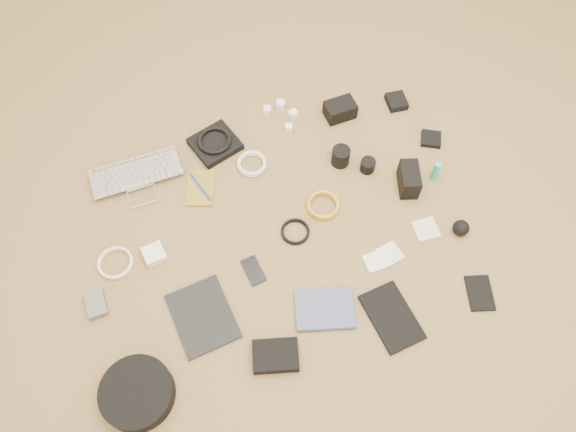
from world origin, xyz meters
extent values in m
cube|color=olive|center=(0.00, 0.00, -0.02)|extent=(4.00, 4.00, 0.04)
imported|color=#BABABE|center=(-0.45, 0.30, 0.01)|extent=(0.36, 0.27, 0.03)
cube|color=black|center=(-0.14, 0.41, 0.01)|extent=(0.21, 0.21, 0.03)
torus|color=black|center=(-0.14, 0.41, 0.04)|extent=(0.17, 0.17, 0.02)
cube|color=white|center=(0.09, 0.52, 0.01)|extent=(0.04, 0.04, 0.03)
cube|color=white|center=(0.15, 0.54, 0.02)|extent=(0.04, 0.04, 0.03)
cube|color=white|center=(0.19, 0.48, 0.02)|extent=(0.04, 0.04, 0.03)
cube|color=white|center=(0.15, 0.42, 0.01)|extent=(0.04, 0.04, 0.03)
cube|color=black|center=(0.37, 0.43, 0.03)|extent=(0.13, 0.09, 0.07)
cube|color=black|center=(0.61, 0.43, 0.02)|extent=(0.08, 0.09, 0.03)
cube|color=olive|center=(-0.23, 0.24, 0.00)|extent=(0.14, 0.18, 0.01)
cylinder|color=#1438A8|center=(-0.23, 0.24, 0.01)|extent=(0.06, 0.14, 0.01)
torus|color=white|center=(-0.03, 0.29, 0.01)|extent=(0.11, 0.11, 0.01)
cylinder|color=black|center=(0.30, 0.21, 0.04)|extent=(0.07, 0.07, 0.07)
cylinder|color=black|center=(0.39, 0.16, 0.03)|extent=(0.07, 0.07, 0.05)
cube|color=black|center=(0.68, 0.22, 0.01)|extent=(0.10, 0.10, 0.02)
cube|color=white|center=(-0.44, 0.00, 0.02)|extent=(0.08, 0.08, 0.03)
torus|color=white|center=(-0.57, 0.01, 0.01)|extent=(0.13, 0.13, 0.01)
torus|color=black|center=(0.06, -0.04, 0.00)|extent=(0.11, 0.11, 0.01)
torus|color=gold|center=(0.18, 0.04, 0.01)|extent=(0.15, 0.15, 0.01)
cube|color=black|center=(0.51, 0.05, 0.05)|extent=(0.09, 0.13, 0.09)
cylinder|color=#1BB1A5|center=(0.62, 0.05, 0.05)|extent=(0.03, 0.03, 0.09)
cube|color=#57575C|center=(-0.65, -0.13, 0.01)|extent=(0.07, 0.10, 0.03)
cube|color=black|center=(-0.32, -0.26, 0.01)|extent=(0.22, 0.27, 0.01)
cube|color=black|center=(-0.12, -0.14, 0.00)|extent=(0.07, 0.11, 0.01)
cube|color=silver|center=(0.29, -0.22, 0.00)|extent=(0.07, 0.07, 0.01)
cube|color=silver|center=(0.35, -0.21, 0.01)|extent=(0.09, 0.09, 0.01)
cube|color=silver|center=(0.51, -0.15, 0.01)|extent=(0.08, 0.08, 0.01)
sphere|color=black|center=(0.62, -0.18, 0.03)|extent=(0.06, 0.06, 0.06)
cylinder|color=black|center=(-0.56, -0.46, 0.03)|extent=(0.28, 0.28, 0.06)
cube|color=black|center=(-0.12, -0.45, 0.02)|extent=(0.16, 0.13, 0.04)
imported|color=#404E6C|center=(0.06, -0.41, 0.01)|extent=(0.22, 0.18, 0.02)
cube|color=black|center=(0.28, -0.42, 0.01)|extent=(0.17, 0.24, 0.02)
cube|color=black|center=(0.60, -0.42, 0.01)|extent=(0.11, 0.14, 0.01)
camera|label=1|loc=(-0.21, -0.93, 1.77)|focal=35.00mm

